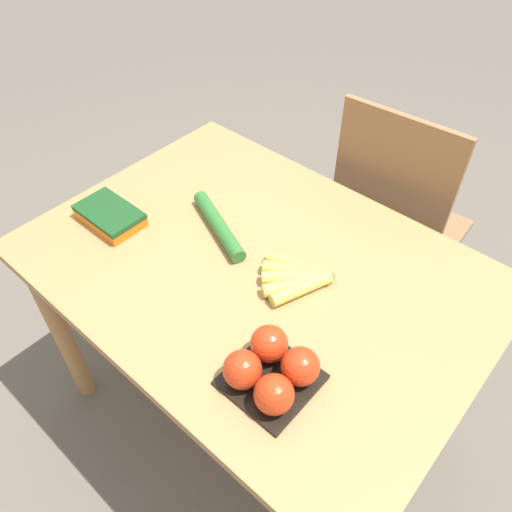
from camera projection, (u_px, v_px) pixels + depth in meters
ground_plane at (256, 407)px, 1.85m from camera, size 12.00×12.00×0.00m
dining_table at (256, 293)px, 1.38m from camera, size 1.19×0.86×0.77m
chair at (392, 227)px, 1.78m from camera, size 0.44×0.42×1.01m
banana_bunch at (298, 278)px, 1.25m from camera, size 0.18×0.18×0.03m
tomato_pack at (271, 369)px, 1.03m from camera, size 0.18×0.18×0.09m
carrot_bag at (110, 215)px, 1.40m from camera, size 0.19×0.12×0.04m
cucumber_near at (219, 225)px, 1.38m from camera, size 0.27×0.14×0.04m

